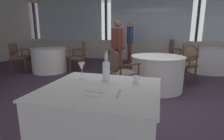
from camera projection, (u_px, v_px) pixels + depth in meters
The scene contains 19 objects.
ground_plane at pixel (131, 94), 3.58m from camera, with size 15.18×15.18×0.00m, color #47384C.
window_wall_far at pixel (148, 34), 7.27m from camera, with size 11.68×0.14×2.81m.
foreground_table at pixel (101, 122), 1.76m from camera, with size 1.11×1.00×0.74m.
side_plate at pixel (95, 93), 1.52m from camera, with size 0.18×0.18×0.01m, color white.
butter_knife at pixel (95, 92), 1.52m from camera, with size 0.18×0.02×0.00m, color silver.
dinner_fork at pixel (119, 93), 1.51m from camera, with size 0.21×0.02×0.00m, color silver.
water_bottle at pixel (106, 69), 1.88m from camera, with size 0.08×0.08×0.32m.
wine_glass at pixel (82, 67), 1.95m from camera, with size 0.08×0.08×0.19m.
water_tumbler at pixel (136, 79), 1.80m from camera, with size 0.07×0.07×0.08m, color white.
background_table_0 at pixel (49, 60), 5.41m from camera, with size 1.06×1.06×0.74m.
dining_chair_0_0 at pixel (18, 55), 5.35m from camera, with size 0.57×0.62×0.91m.
dining_chair_0_1 at pixel (80, 55), 5.39m from camera, with size 0.57×0.62×0.93m.
background_table_1 at pixel (208, 60), 5.42m from camera, with size 1.23×1.23×0.74m.
dining_chair_1_0 at pixel (175, 53), 5.42m from camera, with size 0.55×0.60×1.01m.
background_table_2 at pixel (157, 73), 3.79m from camera, with size 1.13×1.13×0.74m.
dining_chair_2_0 at pixel (186, 60), 4.26m from camera, with size 0.66×0.66×0.94m.
dining_chair_2_1 at pixel (120, 70), 3.24m from camera, with size 0.66×0.66×0.94m.
diner_person_0 at pixel (130, 40), 6.39m from camera, with size 0.30×0.51×1.65m.
diner_person_1 at pixel (118, 45), 4.92m from camera, with size 0.45×0.37×1.56m.
Camera 1 is at (0.53, -3.36, 1.28)m, focal length 27.89 mm.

